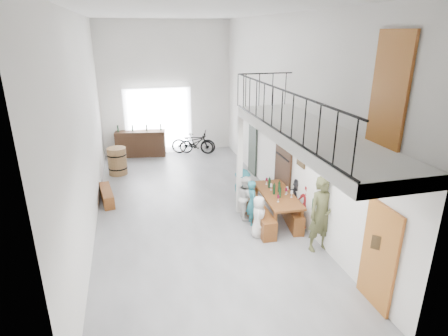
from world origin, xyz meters
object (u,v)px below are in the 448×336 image
object	(u,v)px
tasting_table	(278,197)
oak_barrel	(117,161)
side_bench	(107,195)
serving_counter	(141,144)
bench_inner	(257,213)
host_standing	(321,214)
bicycle_near	(193,142)

from	to	relation	value
tasting_table	oak_barrel	world-z (taller)	oak_barrel
side_bench	oak_barrel	distance (m)	2.42
tasting_table	serving_counter	distance (m)	7.64
bench_inner	host_standing	distance (m)	2.09
tasting_table	oak_barrel	distance (m)	6.52
side_bench	serving_counter	size ratio (longest dim) A/B	0.69
bench_inner	bicycle_near	bearing A→B (deg)	97.78
bench_inner	serving_counter	distance (m)	7.39
side_bench	host_standing	size ratio (longest dim) A/B	0.75
oak_barrel	host_standing	xyz separation A→B (m)	(4.78, -6.53, 0.44)
bicycle_near	side_bench	bearing A→B (deg)	157.65
bench_inner	side_bench	xyz separation A→B (m)	(-4.12, 2.44, -0.06)
bench_inner	host_standing	xyz separation A→B (m)	(0.99, -1.71, 0.68)
tasting_table	side_bench	distance (m)	5.33
serving_counter	bicycle_near	bearing A→B (deg)	2.69
oak_barrel	host_standing	size ratio (longest dim) A/B	0.54
oak_barrel	serving_counter	world-z (taller)	serving_counter
side_bench	bicycle_near	xyz separation A→B (m)	(3.49, 4.13, 0.30)
serving_counter	bicycle_near	distance (m)	2.23
bench_inner	side_bench	bearing A→B (deg)	151.71
bench_inner	tasting_table	bearing A→B (deg)	0.86
tasting_table	side_bench	size ratio (longest dim) A/B	1.51
bicycle_near	oak_barrel	bearing A→B (deg)	136.74
tasting_table	bench_inner	xyz separation A→B (m)	(-0.58, 0.01, -0.44)
tasting_table	bicycle_near	distance (m)	6.69
tasting_table	bench_inner	distance (m)	0.73
tasting_table	bicycle_near	size ratio (longest dim) A/B	1.12
oak_barrel	host_standing	distance (m)	8.11
side_bench	bicycle_near	size ratio (longest dim) A/B	0.74
side_bench	bicycle_near	distance (m)	5.41
bench_inner	serving_counter	bearing A→B (deg)	114.98
host_standing	bench_inner	bearing A→B (deg)	113.76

